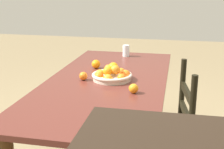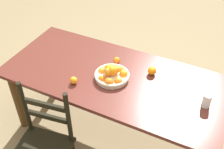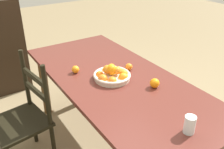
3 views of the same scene
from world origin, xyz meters
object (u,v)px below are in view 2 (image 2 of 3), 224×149
(fruit_bowl, at_px, (112,75))
(orange_loose_2, at_px, (117,60))
(drinking_glass, at_px, (207,100))
(chair_near_window, at_px, (43,148))
(orange_loose_0, at_px, (152,71))
(dining_table, at_px, (114,85))
(orange_loose_1, at_px, (74,80))

(fruit_bowl, distance_m, orange_loose_2, 0.21)
(fruit_bowl, xyz_separation_m, drinking_glass, (-0.78, -0.03, 0.02))
(fruit_bowl, bearing_deg, drinking_glass, -177.86)
(chair_near_window, height_order, orange_loose_2, chair_near_window)
(fruit_bowl, distance_m, drinking_glass, 0.78)
(orange_loose_0, distance_m, drinking_glass, 0.52)
(dining_table, xyz_separation_m, drinking_glass, (-0.78, 0.01, 0.16))
(fruit_bowl, height_order, orange_loose_0, fruit_bowl)
(dining_table, distance_m, orange_loose_2, 0.22)
(orange_loose_0, bearing_deg, orange_loose_2, -1.00)
(drinking_glass, bearing_deg, orange_loose_0, -19.06)
(orange_loose_2, relative_size, drinking_glass, 0.56)
(fruit_bowl, relative_size, drinking_glass, 2.70)
(dining_table, bearing_deg, chair_near_window, 68.95)
(fruit_bowl, distance_m, orange_loose_0, 0.35)
(orange_loose_0, xyz_separation_m, drinking_glass, (-0.49, 0.17, 0.02))
(orange_loose_0, relative_size, orange_loose_2, 1.18)
(orange_loose_2, height_order, drinking_glass, drinking_glass)
(chair_near_window, bearing_deg, orange_loose_1, 79.22)
(dining_table, height_order, drinking_glass, drinking_glass)
(dining_table, distance_m, orange_loose_0, 0.36)
(chair_near_window, xyz_separation_m, orange_loose_0, (-0.56, -0.87, 0.34))
(chair_near_window, relative_size, drinking_glass, 8.57)
(dining_table, distance_m, orange_loose_1, 0.37)
(chair_near_window, bearing_deg, dining_table, 60.43)
(orange_loose_0, relative_size, orange_loose_1, 1.16)
(chair_near_window, distance_m, orange_loose_2, 0.96)
(chair_near_window, height_order, orange_loose_0, chair_near_window)
(dining_table, distance_m, chair_near_window, 0.79)
(orange_loose_0, bearing_deg, chair_near_window, 57.44)
(orange_loose_2, distance_m, drinking_glass, 0.85)
(fruit_bowl, bearing_deg, orange_loose_2, -75.25)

